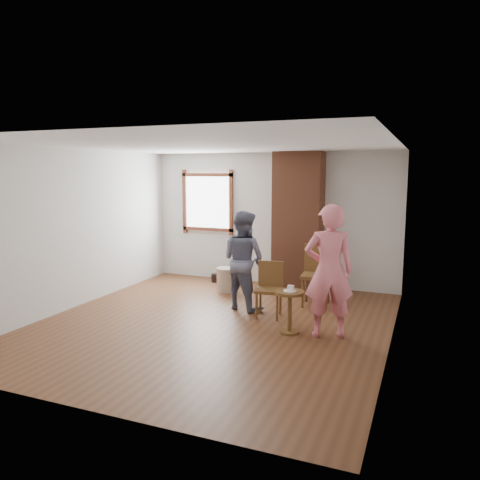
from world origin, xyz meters
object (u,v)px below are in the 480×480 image
stoneware_crock (226,280)px  dining_chair_left (270,286)px  dining_chair_right (317,271)px  side_table (290,305)px  person_pink (329,271)px  man (243,260)px

stoneware_crock → dining_chair_left: size_ratio=0.53×
dining_chair_right → side_table: dining_chair_right is taller
stoneware_crock → person_pink: person_pink is taller
dining_chair_left → man: bearing=148.8°
man → person_pink: person_pink is taller
dining_chair_right → person_pink: person_pink is taller
dining_chair_left → dining_chair_right: (0.54, 0.89, 0.09)m
dining_chair_right → stoneware_crock: bearing=168.5°
dining_chair_left → person_pink: 1.26m
side_table → person_pink: bearing=7.3°
stoneware_crock → person_pink: 2.89m
side_table → man: (-1.04, 0.87, 0.40)m
person_pink → stoneware_crock: bearing=-56.8°
dining_chair_right → man: man is taller
dining_chair_left → man: 0.66m
dining_chair_left → man: size_ratio=0.53×
side_table → man: bearing=140.0°
person_pink → side_table: bearing=-12.7°
dining_chair_right → man: bearing=-152.6°
man → dining_chair_left: bearing=176.4°
side_table → dining_chair_left: bearing=128.1°
stoneware_crock → dining_chair_right: dining_chair_right is taller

